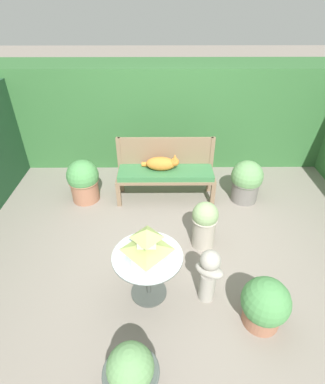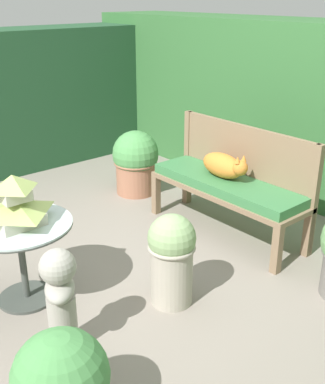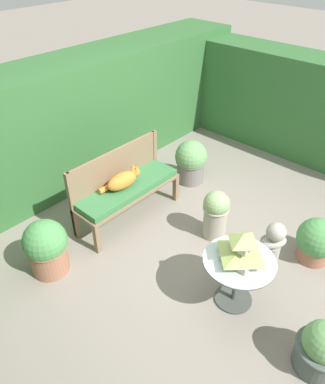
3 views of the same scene
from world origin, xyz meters
name	(u,v)px [view 1 (image 1 of 3)]	position (x,y,z in m)	size (l,w,h in m)	color
ground	(178,244)	(0.00, 0.00, 0.00)	(30.00, 30.00, 0.00)	gray
foliage_hedge_back	(173,113)	(0.00, 2.35, 0.82)	(6.40, 0.89, 1.64)	#336633
garden_bench	(166,175)	(-0.14, 0.99, 0.40)	(1.40, 0.44, 0.48)	#7F664C
bench_backrest	(166,154)	(-0.14, 1.19, 0.63)	(1.40, 0.06, 0.89)	#7F664C
cat	(162,163)	(-0.20, 1.01, 0.58)	(0.53, 0.24, 0.23)	orange
patio_table	(148,264)	(-0.34, -0.71, 0.43)	(0.67, 0.67, 0.55)	#424742
pagoda_birdhouse	(147,245)	(-0.34, -0.71, 0.69)	(0.37, 0.37, 0.32)	beige
garden_bust	(209,273)	(0.25, -0.76, 0.36)	(0.32, 0.28, 0.63)	#A39E93
potted_plant_path_edge	(265,304)	(0.73, -1.03, 0.25)	(0.44, 0.44, 0.52)	#9E664C
potted_plant_bench_left	(84,181)	(-1.32, 0.97, 0.32)	(0.46, 0.46, 0.64)	#9E664C
potted_plant_patio_mid	(204,223)	(0.30, 0.00, 0.33)	(0.31, 0.31, 0.62)	#ADA393
potted_plant_table_far	(246,181)	(1.02, 0.95, 0.32)	(0.45, 0.45, 0.62)	slate
potted_plant_table_near	(131,373)	(-0.44, -1.60, 0.23)	(0.43, 0.43, 0.51)	#4C5651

